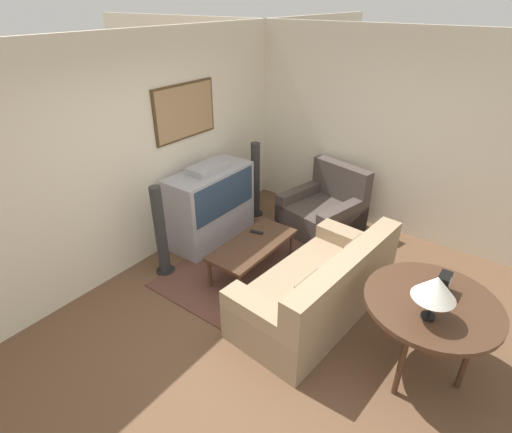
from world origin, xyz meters
The scene contains 14 objects.
ground_plane centered at (0.00, 0.00, 0.00)m, with size 12.00×12.00×0.00m, color brown.
wall_back centered at (0.01, 2.13, 1.35)m, with size 12.00×0.10×2.70m.
wall_right centered at (2.63, 0.00, 1.35)m, with size 0.06×12.00×2.70m.
area_rug centered at (0.60, 0.78, 0.01)m, with size 1.99×1.76×0.01m.
tv centered at (0.88, 1.74, 0.52)m, with size 1.21×0.55×1.10m.
couch centered at (0.42, -0.18, 0.30)m, with size 1.92×1.06×0.86m.
armchair centered at (2.02, 0.63, 0.29)m, with size 1.13×1.11×0.92m.
coffee_table centered at (0.59, 0.81, 0.37)m, with size 1.17×0.53×0.41m.
console_table centered at (0.34, -1.26, 0.71)m, with size 1.11×1.11×0.77m.
table_lamp centered at (0.12, -1.27, 1.07)m, with size 0.33×0.33×0.40m.
mantel_clock centered at (0.51, -1.27, 0.86)m, with size 0.16×0.10×0.18m.
remote centered at (0.81, 0.91, 0.42)m, with size 0.08×0.17×0.02m.
speaker_tower_left centered at (-0.05, 1.68, 0.55)m, with size 0.23×0.23×1.15m.
speaker_tower_right centered at (1.80, 1.68, 0.55)m, with size 0.23×0.23×1.15m.
Camera 1 is at (-2.58, -1.60, 2.99)m, focal length 28.00 mm.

